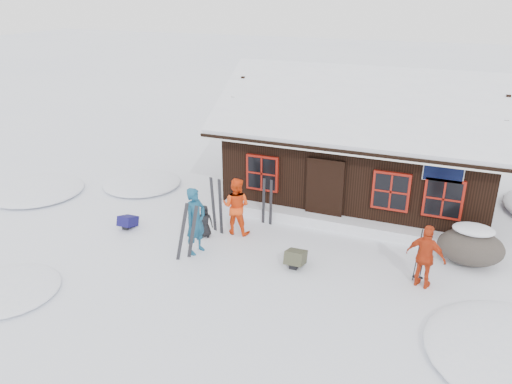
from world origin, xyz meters
TOP-DOWN VIEW (x-y plane):
  - ground at (0.00, 0.00)m, footprint 120.00×120.00m
  - mountain_hut at (1.50, 4.98)m, footprint 8.90×6.09m
  - snow_drift at (1.50, 2.25)m, footprint 7.60×0.60m
  - snow_mounds at (1.65, 1.86)m, footprint 20.60×13.20m
  - skier_teal at (-1.81, -0.58)m, footprint 0.59×0.76m
  - skier_orange_left at (-1.29, 0.87)m, footprint 0.86×0.69m
  - skier_orange_right at (4.01, -0.02)m, footprint 1.01×0.64m
  - skier_crouched at (-2.03, 0.32)m, footprint 0.55×0.47m
  - boulder at (5.03, 1.58)m, footprint 1.66×1.24m
  - ski_pair_left at (-1.84, -0.98)m, footprint 0.64×0.30m
  - ski_pair_mid at (-1.84, 0.73)m, footprint 0.45×0.16m
  - ski_pair_right at (-0.67, 1.76)m, footprint 0.36×0.08m
  - ski_poles at (3.89, 0.21)m, footprint 0.25×0.12m
  - backpack_blue at (-4.41, -0.07)m, footprint 0.42×0.55m
  - backpack_olive at (0.90, -0.28)m, footprint 0.49×0.63m

SIDE VIEW (x-z plane):
  - ground at x=0.00m, z-range 0.00..0.00m
  - snow_mounds at x=1.65m, z-range -0.24..0.24m
  - backpack_blue at x=-4.41m, z-range 0.00..0.30m
  - backpack_olive at x=0.90m, z-range 0.00..0.34m
  - snow_drift at x=1.50m, z-range 0.00..0.35m
  - skier_crouched at x=-2.03m, z-range 0.00..0.96m
  - boulder at x=5.03m, z-range 0.01..0.97m
  - ski_poles at x=3.89m, z-range -0.04..1.37m
  - ski_pair_right at x=-0.67m, z-range -0.05..1.45m
  - ski_pair_left at x=-1.84m, z-range -0.04..1.59m
  - skier_orange_right at x=4.01m, z-range 0.00..1.61m
  - ski_pair_mid at x=-1.84m, z-range -0.05..1.67m
  - skier_orange_left at x=-1.29m, z-range 0.00..1.70m
  - skier_teal at x=-1.81m, z-range 0.00..1.86m
  - mountain_hut at x=1.50m, z-range -0.63..3.79m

